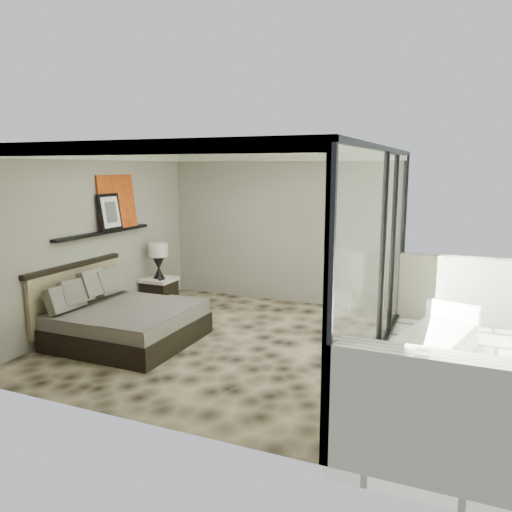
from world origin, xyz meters
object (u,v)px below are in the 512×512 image
at_px(nightstand, 160,291).
at_px(table_lamp, 158,256).
at_px(bed, 122,320).
at_px(lounger, 437,342).

xyz_separation_m(nightstand, table_lamp, (-0.00, 0.00, 0.66)).
xyz_separation_m(bed, lounger, (4.33, 1.23, -0.13)).
relative_size(nightstand, lounger, 0.33).
distance_m(bed, table_lamp, 2.03).
distance_m(table_lamp, lounger, 5.01).
bearing_deg(nightstand, bed, -91.88).
xyz_separation_m(table_lamp, lounger, (4.92, -0.61, -0.75)).
relative_size(bed, nightstand, 3.48).
bearing_deg(table_lamp, lounger, -7.09).
bearing_deg(lounger, nightstand, -172.07).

